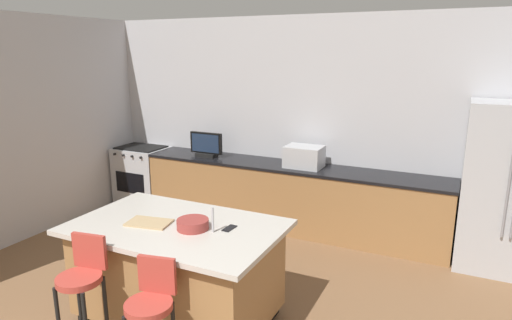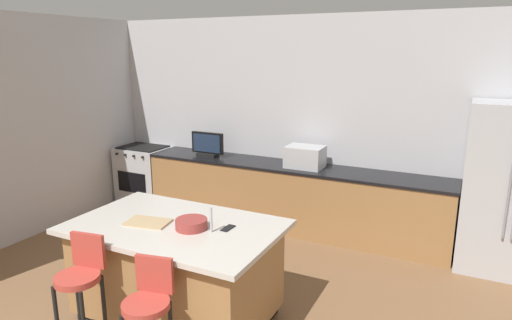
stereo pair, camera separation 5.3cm
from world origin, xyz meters
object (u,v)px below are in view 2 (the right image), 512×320
at_px(range_oven, 144,174).
at_px(tv_monitor, 208,146).
at_px(kitchen_island, 177,270).
at_px(fruit_bowl, 191,224).
at_px(bar_stool_right, 149,313).
at_px(cell_phone, 228,228).
at_px(bar_stool_left, 81,287).
at_px(cutting_board, 148,222).
at_px(refrigerator, 510,189).
at_px(microwave, 305,157).

bearing_deg(range_oven, tv_monitor, -2.33).
xyz_separation_m(kitchen_island, fruit_bowl, (0.19, -0.01, 0.48)).
height_order(kitchen_island, bar_stool_right, bar_stool_right).
bearing_deg(kitchen_island, fruit_bowl, -4.02).
bearing_deg(cell_phone, bar_stool_left, -128.43).
relative_size(tv_monitor, cell_phone, 3.36).
bearing_deg(kitchen_island, cutting_board, -160.50).
bearing_deg(range_oven, cell_phone, -38.46).
height_order(kitchen_island, cutting_board, cutting_board).
distance_m(kitchen_island, range_oven, 3.38).
height_order(refrigerator, fruit_bowl, refrigerator).
relative_size(cell_phone, cutting_board, 0.40).
height_order(range_oven, microwave, microwave).
height_order(cell_phone, cutting_board, cutting_board).
relative_size(kitchen_island, cell_phone, 12.25).
distance_m(bar_stool_left, cutting_board, 0.76).
height_order(kitchen_island, cell_phone, cell_phone).
bearing_deg(bar_stool_left, refrigerator, 37.05).
height_order(tv_monitor, fruit_bowl, tv_monitor).
bearing_deg(bar_stool_left, bar_stool_right, -7.56).
height_order(microwave, tv_monitor, tv_monitor).
distance_m(refrigerator, fruit_bowl, 3.45).
bearing_deg(tv_monitor, cutting_board, -69.36).
bearing_deg(tv_monitor, bar_stool_right, -64.85).
distance_m(tv_monitor, bar_stool_left, 3.25).
distance_m(microwave, tv_monitor, 1.47).
distance_m(microwave, bar_stool_left, 3.26).
relative_size(kitchen_island, microwave, 3.83).
xyz_separation_m(refrigerator, fruit_bowl, (-2.51, -2.36, 0.01)).
bearing_deg(cell_phone, refrigerator, 47.96).
bearing_deg(cutting_board, tv_monitor, 110.64).
height_order(kitchen_island, fruit_bowl, fruit_bowl).
height_order(refrigerator, cell_phone, refrigerator).
distance_m(tv_monitor, cell_phone, 2.74).
bearing_deg(cutting_board, microwave, 77.25).
height_order(bar_stool_right, fruit_bowl, fruit_bowl).
bearing_deg(range_oven, fruit_bowl, -43.07).
xyz_separation_m(range_oven, cell_phone, (2.85, -2.27, 0.45)).
relative_size(refrigerator, fruit_bowl, 6.82).
bearing_deg(cutting_board, bar_stool_left, -98.25).
height_order(range_oven, bar_stool_left, bar_stool_left).
bearing_deg(cell_phone, microwave, 96.47).
height_order(microwave, bar_stool_left, microwave).
relative_size(bar_stool_left, bar_stool_right, 1.06).
bearing_deg(microwave, cutting_board, -102.75).
height_order(tv_monitor, cutting_board, tv_monitor).
xyz_separation_m(microwave, bar_stool_left, (-0.66, -3.17, -0.43)).
xyz_separation_m(tv_monitor, bar_stool_left, (0.81, -3.12, -0.45)).
xyz_separation_m(range_oven, cutting_board, (2.16, -2.47, 0.46)).
bearing_deg(cutting_board, range_oven, 131.10).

